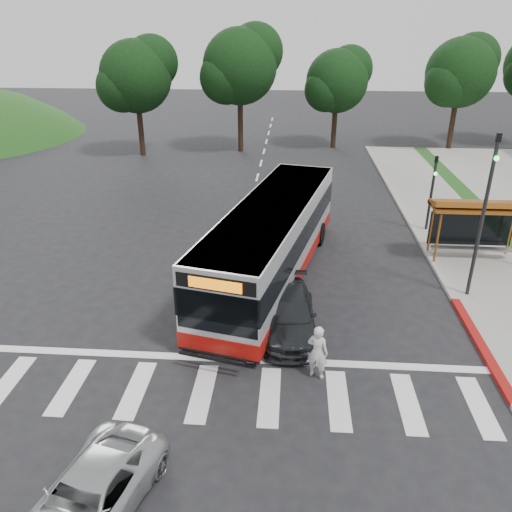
# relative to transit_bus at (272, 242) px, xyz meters

# --- Properties ---
(ground) EXTENTS (140.00, 140.00, 0.00)m
(ground) POSITION_rel_transit_bus_xyz_m (-1.72, -2.65, -1.65)
(ground) COLOR black
(ground) RESTS_ON ground
(sidewalk_east) EXTENTS (4.00, 40.00, 0.12)m
(sidewalk_east) POSITION_rel_transit_bus_xyz_m (9.28, 5.35, -1.59)
(sidewalk_east) COLOR gray
(sidewalk_east) RESTS_ON ground
(curb_east) EXTENTS (0.30, 40.00, 0.15)m
(curb_east) POSITION_rel_transit_bus_xyz_m (7.28, 5.35, -1.57)
(curb_east) COLOR #9E9991
(curb_east) RESTS_ON ground
(curb_east_red) EXTENTS (0.32, 6.00, 0.15)m
(curb_east_red) POSITION_rel_transit_bus_xyz_m (7.28, -4.65, -1.57)
(curb_east_red) COLOR maroon
(curb_east_red) RESTS_ON ground
(crosswalk_ladder) EXTENTS (18.00, 2.60, 0.01)m
(crosswalk_ladder) POSITION_rel_transit_bus_xyz_m (-1.72, -7.65, -1.64)
(crosswalk_ladder) COLOR silver
(crosswalk_ladder) RESTS_ON ground
(bus_shelter) EXTENTS (4.20, 1.60, 2.86)m
(bus_shelter) POSITION_rel_transit_bus_xyz_m (9.08, 2.46, 0.70)
(bus_shelter) COLOR #975319
(bus_shelter) RESTS_ON sidewalk_east
(traffic_signal_ne_tall) EXTENTS (0.18, 0.37, 6.50)m
(traffic_signal_ne_tall) POSITION_rel_transit_bus_xyz_m (7.88, -1.15, 2.23)
(traffic_signal_ne_tall) COLOR black
(traffic_signal_ne_tall) RESTS_ON ground
(traffic_signal_ne_short) EXTENTS (0.18, 0.37, 4.00)m
(traffic_signal_ne_short) POSITION_rel_transit_bus_xyz_m (7.88, 5.84, 0.83)
(traffic_signal_ne_short) COLOR black
(traffic_signal_ne_short) RESTS_ON ground
(tree_ne_a) EXTENTS (6.16, 5.74, 9.30)m
(tree_ne_a) POSITION_rel_transit_bus_xyz_m (14.36, 25.42, 4.74)
(tree_ne_a) COLOR black
(tree_ne_a) RESTS_ON parking_lot
(tree_north_a) EXTENTS (6.60, 6.15, 10.17)m
(tree_north_a) POSITION_rel_transit_bus_xyz_m (-3.64, 23.42, 5.27)
(tree_north_a) COLOR black
(tree_north_a) RESTS_ON ground
(tree_north_b) EXTENTS (5.72, 5.33, 8.43)m
(tree_north_b) POSITION_rel_transit_bus_xyz_m (4.35, 25.41, 4.01)
(tree_north_b) COLOR black
(tree_north_b) RESTS_ON ground
(tree_north_c) EXTENTS (6.16, 5.74, 9.30)m
(tree_north_c) POSITION_rel_transit_bus_xyz_m (-11.64, 21.42, 4.64)
(tree_north_c) COLOR black
(tree_north_c) RESTS_ON ground
(transit_bus) EXTENTS (5.58, 13.07, 3.30)m
(transit_bus) POSITION_rel_transit_bus_xyz_m (0.00, 0.00, 0.00)
(transit_bus) COLOR silver
(transit_bus) RESTS_ON ground
(pedestrian) EXTENTS (0.78, 0.65, 1.81)m
(pedestrian) POSITION_rel_transit_bus_xyz_m (1.68, -6.62, -0.74)
(pedestrian) COLOR silver
(pedestrian) RESTS_ON ground
(dark_sedan) EXTENTS (2.12, 4.64, 1.32)m
(dark_sedan) POSITION_rel_transit_bus_xyz_m (0.78, -4.08, -0.99)
(dark_sedan) COLOR #222527
(dark_sedan) RESTS_ON ground
(silver_suv_south) EXTENTS (2.97, 4.65, 1.20)m
(silver_suv_south) POSITION_rel_transit_bus_xyz_m (-3.45, -11.93, -1.05)
(silver_suv_south) COLOR #AFB2B4
(silver_suv_south) RESTS_ON ground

